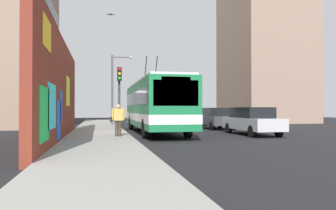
% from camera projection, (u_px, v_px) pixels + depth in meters
% --- Properties ---
extents(ground_plane, '(80.00, 80.00, 0.00)m').
position_uv_depth(ground_plane, '(127.00, 135.00, 19.60)').
color(ground_plane, black).
extents(sidewalk_slab, '(48.00, 3.20, 0.15)m').
position_uv_depth(sidewalk_slab, '(99.00, 134.00, 19.28)').
color(sidewalk_slab, gray).
rests_on(sidewalk_slab, ground_plane).
extents(graffiti_wall, '(14.97, 0.32, 4.70)m').
position_uv_depth(graffiti_wall, '(60.00, 90.00, 15.48)').
color(graffiti_wall, maroon).
rests_on(graffiti_wall, ground_plane).
extents(building_far_left, '(13.70, 6.64, 21.64)m').
position_uv_depth(building_far_left, '(11.00, 3.00, 29.74)').
color(building_far_left, gray).
rests_on(building_far_left, ground_plane).
extents(building_far_right, '(9.97, 7.98, 18.96)m').
position_uv_depth(building_far_right, '(264.00, 40.00, 38.68)').
color(building_far_right, gray).
rests_on(building_far_right, ground_plane).
extents(city_bus, '(11.75, 2.49, 4.95)m').
position_uv_depth(city_bus, '(155.00, 104.00, 20.85)').
color(city_bus, '#19723F').
rests_on(city_bus, ground_plane).
extents(parked_car_silver, '(4.88, 1.75, 1.58)m').
position_uv_depth(parked_car_silver, '(252.00, 120.00, 19.33)').
color(parked_car_silver, '#B7B7BC').
rests_on(parked_car_silver, ground_plane).
extents(parked_car_dark_gray, '(4.16, 1.83, 1.58)m').
position_uv_depth(parked_car_dark_gray, '(216.00, 118.00, 25.13)').
color(parked_car_dark_gray, '#38383D').
rests_on(parked_car_dark_gray, ground_plane).
extents(parked_car_black, '(4.75, 1.86, 1.58)m').
position_uv_depth(parked_car_black, '(193.00, 116.00, 31.45)').
color(parked_car_black, black).
rests_on(parked_car_black, ground_plane).
extents(pedestrian_at_curb, '(0.22, 0.72, 1.56)m').
position_uv_depth(pedestrian_at_curb, '(118.00, 118.00, 16.43)').
color(pedestrian_at_curb, '#3F3326').
rests_on(pedestrian_at_curb, sidewalk_slab).
extents(traffic_light, '(0.49, 0.28, 3.95)m').
position_uv_depth(traffic_light, '(119.00, 88.00, 20.91)').
color(traffic_light, '#2D382D').
rests_on(traffic_light, sidewalk_slab).
extents(street_lamp, '(0.44, 1.84, 6.03)m').
position_uv_depth(street_lamp, '(115.00, 84.00, 29.25)').
color(street_lamp, '#4C4C51').
rests_on(street_lamp, sidewalk_slab).
extents(flying_pigeons, '(8.95, 0.91, 1.31)m').
position_uv_depth(flying_pigeons, '(116.00, 5.00, 20.54)').
color(flying_pigeons, '#47474C').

